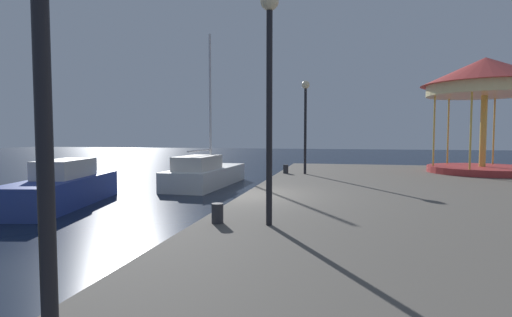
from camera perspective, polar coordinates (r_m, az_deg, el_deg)
The scene contains 8 objects.
ground_plane at distance 12.17m, azimuth -1.88°, elevation -8.83°, with size 120.00×120.00×0.00m, color black.
motorboat_blue at distance 16.07m, azimuth -25.94°, elevation -3.82°, with size 2.87×6.10×1.67m.
sailboat_white at distance 20.07m, azimuth -7.33°, elevation -2.18°, with size 2.38×6.47×7.70m.
carousel at distance 21.35m, azimuth 30.01°, elevation 8.86°, with size 5.57×5.57×5.33m.
lamp_post_mid_promenade at distance 7.88m, azimuth 1.93°, elevation 12.83°, with size 0.36×0.36×4.53m.
lamp_post_far_end at distance 18.10m, azimuth 7.11°, elevation 6.90°, with size 0.36×0.36×4.20m.
bollard_south at distance 8.14m, azimuth -5.56°, elevation -7.83°, with size 0.24×0.24×0.40m, color #2D2D33.
bollard_north at distance 18.31m, azimuth 4.29°, elevation -1.52°, with size 0.24×0.24×0.40m, color #2D2D33.
Camera 1 is at (2.91, -11.53, 2.59)m, focal length 27.85 mm.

